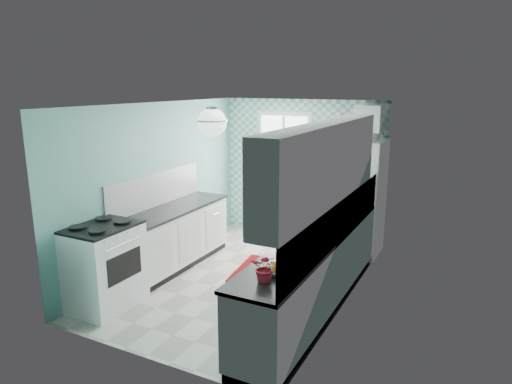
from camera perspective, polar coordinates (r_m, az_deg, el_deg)
The scene contains 26 objects.
floor at distance 6.76m, azimuth -1.36°, elevation -10.85°, with size 3.00×4.40×0.02m, color beige.
ceiling at distance 6.17m, azimuth -1.49°, elevation 11.02°, with size 3.00×4.40×0.02m, color white.
wall_back at distance 8.31m, azimuth 5.83°, elevation 2.84°, with size 3.00×0.02×2.50m, color #67A79F.
wall_front at distance 4.61m, azimuth -14.67°, elevation -6.30°, with size 3.00×0.02×2.50m, color #67A79F.
wall_left at distance 7.17m, azimuth -12.11°, elevation 0.90°, with size 0.02×4.40×2.50m, color #67A79F.
wall_right at distance 5.81m, azimuth 11.82°, elevation -2.03°, with size 0.02×4.40×2.50m, color #67A79F.
accent_wall at distance 8.29m, azimuth 5.77°, elevation 2.82°, with size 3.00×0.01×2.50m, color #5EBDAB.
window at distance 8.35m, azimuth 3.51°, elevation 5.02°, with size 1.04×0.05×1.44m.
backsplash_right at distance 5.46m, azimuth 10.45°, elevation -3.58°, with size 0.02×3.60×0.51m, color white.
backsplash_left at distance 7.11m, azimuth -12.33°, elevation 0.33°, with size 0.02×2.15×0.51m, color white.
upper_cabinets_right at distance 5.15m, azimuth 8.51°, elevation 3.56°, with size 0.33×3.20×0.90m, color white.
upper_cabinet_fridge at distance 7.45m, azimuth 14.41°, elevation 9.03°, with size 0.40×0.74×0.40m, color white.
ceiling_light at distance 5.49m, azimuth -5.50°, elevation 8.71°, with size 0.34×0.34×0.35m.
base_cabinets_right at distance 5.80m, azimuth 7.36°, elevation -10.28°, with size 0.60×3.60×0.90m, color white.
countertop_right at distance 5.63m, azimuth 7.36°, elevation -5.87°, with size 0.63×3.60×0.04m, color black.
base_cabinets_left at distance 7.14m, azimuth -10.22°, elevation -5.73°, with size 0.60×2.15×0.90m, color white.
countertop_left at distance 7.00m, azimuth -10.29°, elevation -2.11°, with size 0.63×2.15×0.04m, color black.
fridge at distance 7.68m, azimuth 12.43°, elevation -0.62°, with size 0.82×0.81×1.89m.
stove at distance 6.10m, azimuth -18.49°, elevation -8.64°, with size 0.70×0.87×1.05m.
sink at distance 6.59m, azimuth 10.68°, elevation -2.96°, with size 0.44×0.37×0.53m.
rug at distance 7.00m, azimuth 0.85°, elevation -9.78°, with size 0.77×1.10×0.02m, color #6B0011.
dish_towel at distance 6.55m, azimuth 7.05°, elevation -7.15°, with size 0.01×0.22×0.33m, color #66A89A.
fruit_bowl at distance 4.55m, azimuth 2.31°, elevation -9.88°, with size 0.23×0.23×0.06m, color white.
potted_plant at distance 4.34m, azimuth 1.20°, elevation -9.44°, with size 0.26×0.22×0.29m, color #A50811.
soap_bottle at distance 6.83m, azimuth 11.79°, elevation -1.50°, with size 0.09×0.09×0.21m, color #95B3BA.
microwave at distance 7.49m, azimuth 12.86°, elevation 7.61°, with size 0.58×0.39×0.32m, color white.
Camera 1 is at (2.93, -5.42, 2.77)m, focal length 32.00 mm.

